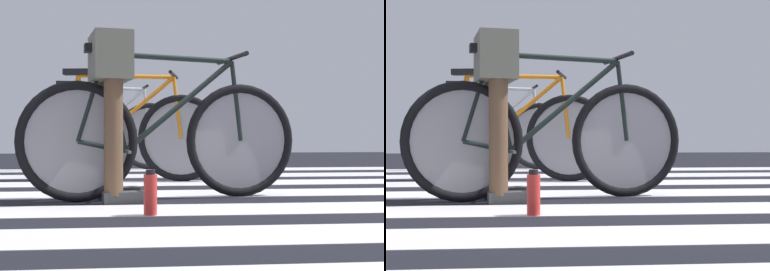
# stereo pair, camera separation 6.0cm
# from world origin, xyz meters

# --- Properties ---
(ground) EXTENTS (18.00, 14.00, 0.02)m
(ground) POSITION_xyz_m (0.00, 0.00, 0.01)
(ground) COLOR black
(crosswalk_markings) EXTENTS (5.48, 5.77, 0.00)m
(crosswalk_markings) POSITION_xyz_m (-0.04, -0.20, 0.02)
(crosswalk_markings) COLOR silver
(crosswalk_markings) RESTS_ON ground
(bicycle_1_of_3) EXTENTS (1.72, 0.55, 0.93)m
(bicycle_1_of_3) POSITION_xyz_m (-0.05, -0.11, 0.41)
(bicycle_1_of_3) COLOR black
(bicycle_1_of_3) RESTS_ON ground
(cyclist_1_of_3) EXTENTS (0.38, 0.44, 1.00)m
(cyclist_1_of_3) POSITION_xyz_m (-0.36, -0.16, 0.67)
(cyclist_1_of_3) COLOR brown
(cyclist_1_of_3) RESTS_ON ground
(bicycle_2_of_3) EXTENTS (1.72, 0.54, 0.93)m
(bicycle_2_of_3) POSITION_xyz_m (-0.34, 1.20, 0.41)
(bicycle_2_of_3) COLOR black
(bicycle_2_of_3) RESTS_ON ground
(bicycle_3_of_3) EXTENTS (1.73, 0.52, 0.93)m
(bicycle_3_of_3) POSITION_xyz_m (-0.56, 2.54, 0.41)
(bicycle_3_of_3) COLOR black
(bicycle_3_of_3) RESTS_ON ground
(water_bottle) EXTENTS (0.07, 0.07, 0.23)m
(water_bottle) POSITION_xyz_m (-0.14, -0.78, 0.13)
(water_bottle) COLOR red
(water_bottle) RESTS_ON ground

